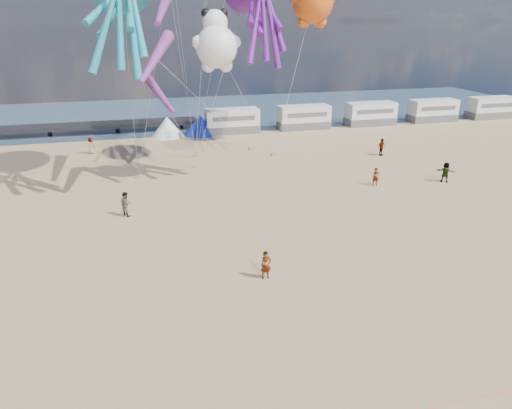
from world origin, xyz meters
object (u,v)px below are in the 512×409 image
beachgoer_5 (376,177)px  windsock_mid (155,58)px  tent_blue (200,125)px  beachgoer_0 (91,146)px  sandbag_d (251,149)px  kite_teddy_orange (313,2)px  windsock_left (164,4)px  standing_person (266,265)px  tent_white (167,127)px  beachgoer_1 (126,204)px  motorhome_2 (371,114)px  beachgoer_3 (381,147)px  motorhome_3 (433,111)px  beachgoer_4 (445,172)px  windsock_right (159,93)px  sandbag_a (139,177)px  kite_panda (217,47)px  sandbag_b (195,166)px  motorhome_0 (232,121)px  sandbag_e (196,156)px  sandbag_c (274,155)px  motorhome_4 (491,108)px  motorhome_1 (304,117)px

beachgoer_5 → windsock_mid: bearing=-175.5°
windsock_mid → tent_blue: bearing=98.1°
beachgoer_0 → sandbag_d: bearing=-82.9°
kite_teddy_orange → windsock_left: kite_teddy_orange is taller
standing_person → tent_white: bearing=90.7°
beachgoer_1 → kite_teddy_orange: bearing=-88.1°
motorhome_2 → beachgoer_3: bearing=-113.2°
motorhome_3 → beachgoer_4: 27.18m
beachgoer_4 → windsock_right: size_ratio=0.33×
beachgoer_4 → sandbag_a: size_ratio=3.54×
motorhome_3 → tent_blue: size_ratio=1.65×
beachgoer_4 → kite_panda: (-19.05, 4.40, 10.34)m
windsock_right → beachgoer_5: bearing=-40.1°
beachgoer_5 → windsock_mid: 20.25m
sandbag_b → motorhome_0: bearing=64.4°
beachgoer_5 → sandbag_e: size_ratio=3.10×
tent_blue → sandbag_b: (-2.45, -13.49, -1.09)m
beachgoer_0 → kite_panda: 20.17m
motorhome_0 → windsock_left: windsock_left is taller
kite_panda → sandbag_b: bearing=131.4°
tent_blue → beachgoer_4: 29.40m
beachgoer_4 → sandbag_c: size_ratio=3.54×
beachgoer_3 → sandbag_d: size_ratio=3.58×
sandbag_a → tent_blue: bearing=63.6°
sandbag_d → windsock_right: windsock_right is taller
motorhome_3 → motorhome_4: (9.50, 0.00, 0.00)m
motorhome_1 → motorhome_0: bearing=180.0°
windsock_left → sandbag_b: bearing=74.1°
sandbag_e → beachgoer_1: bearing=-115.9°
beachgoer_0 → beachgoer_4: 35.15m
beachgoer_1 → beachgoer_5: (20.57, 1.42, -0.12)m
motorhome_0 → windsock_mid: size_ratio=0.98×
motorhome_2 → sandbag_a: size_ratio=13.20×
beachgoer_5 → sandbag_d: 15.90m
kite_panda → tent_white: bearing=123.9°
windsock_mid → windsock_right: windsock_mid is taller
motorhome_1 → sandbag_d: 12.54m
motorhome_3 → tent_white: bearing=180.0°
sandbag_a → sandbag_e: (5.84, 5.68, 0.00)m
motorhome_1 → motorhome_3: (19.00, 0.00, 0.00)m
beachgoer_5 → sandbag_a: bearing=173.9°
windsock_left → beachgoer_5: bearing=-4.4°
beachgoer_5 → sandbag_b: (-14.33, 8.94, -0.66)m
sandbag_a → sandbag_e: size_ratio=1.00×
motorhome_2 → beachgoer_0: (-35.41, -5.80, -0.62)m
kite_teddy_orange → windsock_mid: kite_teddy_orange is taller
motorhome_2 → motorhome_0: bearing=180.0°
motorhome_0 → sandbag_d: size_ratio=13.20×
motorhome_3 → windsock_left: windsock_left is taller
motorhome_4 → kite_teddy_orange: (-31.24, -8.65, 13.33)m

